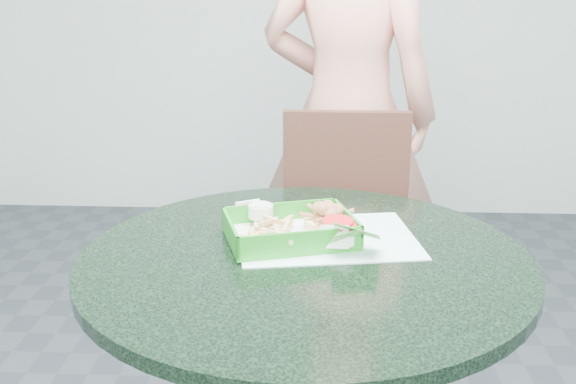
{
  "coord_description": "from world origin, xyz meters",
  "views": [
    {
      "loc": [
        0.03,
        -1.33,
        1.34
      ],
      "look_at": [
        -0.04,
        0.1,
        0.88
      ],
      "focal_mm": 42.0,
      "sensor_mm": 36.0,
      "label": 1
    }
  ],
  "objects_px": {
    "sauce_ramekin": "(270,216)",
    "diner_person": "(349,74)",
    "crab_sandwich": "(332,226)",
    "cafe_table": "(304,333)",
    "food_basket": "(290,242)",
    "dining_chair": "(345,239)"
  },
  "relations": [
    {
      "from": "sauce_ramekin",
      "to": "diner_person",
      "type": "bearing_deg",
      "value": 76.64
    },
    {
      "from": "crab_sandwich",
      "to": "sauce_ramekin",
      "type": "distance_m",
      "value": 0.16
    },
    {
      "from": "cafe_table",
      "to": "food_basket",
      "type": "relative_size",
      "value": 3.51
    },
    {
      "from": "crab_sandwich",
      "to": "sauce_ramekin",
      "type": "bearing_deg",
      "value": 159.33
    },
    {
      "from": "food_basket",
      "to": "crab_sandwich",
      "type": "height_order",
      "value": "crab_sandwich"
    },
    {
      "from": "dining_chair",
      "to": "diner_person",
      "type": "distance_m",
      "value": 0.6
    },
    {
      "from": "crab_sandwich",
      "to": "diner_person",
      "type": "bearing_deg",
      "value": 85.99
    },
    {
      "from": "sauce_ramekin",
      "to": "crab_sandwich",
      "type": "bearing_deg",
      "value": -20.67
    },
    {
      "from": "diner_person",
      "to": "sauce_ramekin",
      "type": "height_order",
      "value": "diner_person"
    },
    {
      "from": "food_basket",
      "to": "crab_sandwich",
      "type": "bearing_deg",
      "value": 13.8
    },
    {
      "from": "cafe_table",
      "to": "crab_sandwich",
      "type": "xyz_separation_m",
      "value": [
        0.06,
        0.1,
        0.22
      ]
    },
    {
      "from": "sauce_ramekin",
      "to": "food_basket",
      "type": "bearing_deg",
      "value": -57.09
    },
    {
      "from": "cafe_table",
      "to": "sauce_ramekin",
      "type": "relative_size",
      "value": 16.71
    },
    {
      "from": "diner_person",
      "to": "sauce_ramekin",
      "type": "distance_m",
      "value": 0.94
    },
    {
      "from": "crab_sandwich",
      "to": "food_basket",
      "type": "bearing_deg",
      "value": -166.2
    },
    {
      "from": "cafe_table",
      "to": "crab_sandwich",
      "type": "distance_m",
      "value": 0.25
    },
    {
      "from": "cafe_table",
      "to": "sauce_ramekin",
      "type": "xyz_separation_m",
      "value": [
        -0.09,
        0.15,
        0.22
      ]
    },
    {
      "from": "food_basket",
      "to": "crab_sandwich",
      "type": "distance_m",
      "value": 0.1
    },
    {
      "from": "cafe_table",
      "to": "diner_person",
      "type": "distance_m",
      "value": 1.14
    },
    {
      "from": "dining_chair",
      "to": "food_basket",
      "type": "height_order",
      "value": "dining_chair"
    },
    {
      "from": "cafe_table",
      "to": "dining_chair",
      "type": "bearing_deg",
      "value": 80.58
    },
    {
      "from": "dining_chair",
      "to": "crab_sandwich",
      "type": "relative_size",
      "value": 8.66
    }
  ]
}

